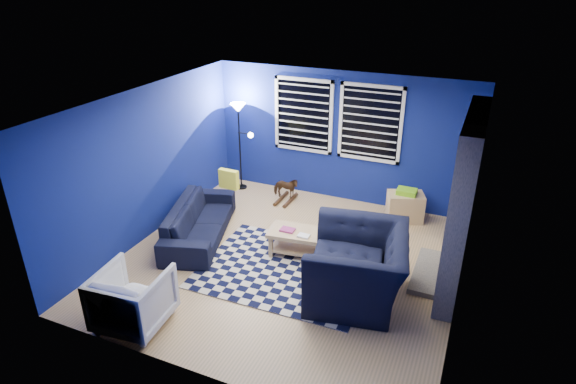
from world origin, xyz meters
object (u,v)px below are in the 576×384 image
object	(u,v)px
armchair_bent	(133,298)
floor_lamp	(239,120)
sofa	(199,221)
tv	(478,157)
cabinet	(405,206)
coffee_table	(297,238)
armchair_big	(357,266)
rocking_horse	(286,188)

from	to	relation	value
armchair_bent	floor_lamp	world-z (taller)	floor_lamp
sofa	floor_lamp	bearing A→B (deg)	-9.58
floor_lamp	sofa	bearing A→B (deg)	-81.81
floor_lamp	tv	bearing A→B (deg)	-1.91
tv	cabinet	bearing A→B (deg)	176.04
coffee_table	cabinet	xyz separation A→B (m)	(1.33, 1.84, -0.04)
armchair_big	coffee_table	xyz separation A→B (m)	(-1.15, 0.64, -0.17)
tv	coffee_table	distance (m)	3.17
armchair_bent	cabinet	xyz separation A→B (m)	(2.62, 4.16, -0.12)
sofa	armchair_big	distance (m)	2.92
tv	coffee_table	xyz separation A→B (m)	(-2.39, -1.77, -1.09)
floor_lamp	rocking_horse	bearing A→B (deg)	-11.26
armchair_big	cabinet	xyz separation A→B (m)	(0.19, 2.48, -0.21)
armchair_bent	floor_lamp	xyz separation A→B (m)	(-0.74, 4.24, 1.07)
rocking_horse	floor_lamp	distance (m)	1.61
armchair_bent	cabinet	distance (m)	4.92
tv	sofa	bearing A→B (deg)	-155.23
cabinet	floor_lamp	size ratio (longest dim) A/B	0.41
sofa	coffee_table	size ratio (longest dim) A/B	2.18
armchair_bent	floor_lamp	size ratio (longest dim) A/B	0.48
tv	coffee_table	size ratio (longest dim) A/B	1.05
tv	coffee_table	bearing A→B (deg)	-143.56
sofa	rocking_horse	bearing A→B (deg)	-40.88
rocking_horse	floor_lamp	bearing A→B (deg)	69.07
armchair_big	coffee_table	distance (m)	1.32
rocking_horse	tv	bearing A→B (deg)	-98.51
sofa	armchair_bent	xyz separation A→B (m)	(0.44, -2.19, 0.09)
coffee_table	rocking_horse	bearing A→B (deg)	118.98
rocking_horse	floor_lamp	size ratio (longest dim) A/B	0.28
floor_lamp	coffee_table	bearing A→B (deg)	-43.49
tv	sofa	distance (m)	4.66
sofa	cabinet	world-z (taller)	same
rocking_horse	coffee_table	world-z (taller)	rocking_horse
cabinet	floor_lamp	world-z (taller)	floor_lamp
coffee_table	armchair_big	bearing A→B (deg)	-29.20
armchair_bent	floor_lamp	distance (m)	4.43
armchair_big	armchair_bent	size ratio (longest dim) A/B	1.72
tv	armchair_bent	size ratio (longest dim) A/B	1.17
armchair_bent	tv	bearing A→B (deg)	-137.17
coffee_table	floor_lamp	xyz separation A→B (m)	(-2.02, 1.91, 1.15)
sofa	coffee_table	world-z (taller)	sofa
armchair_big	rocking_horse	distance (m)	3.14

